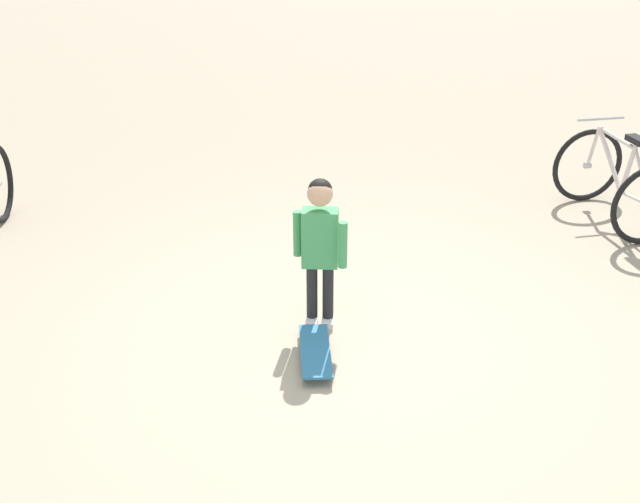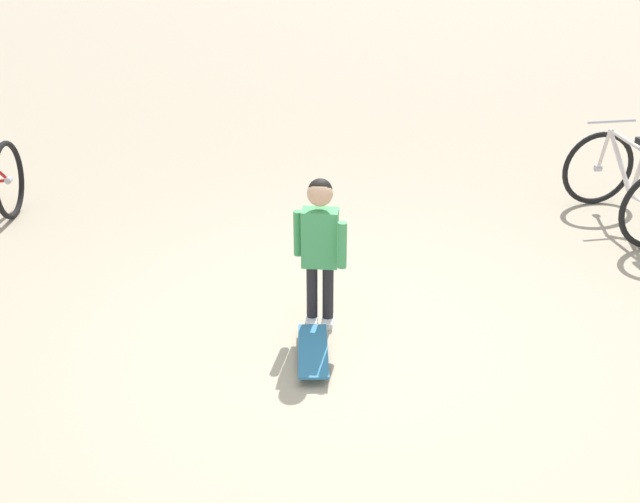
# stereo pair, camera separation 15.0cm
# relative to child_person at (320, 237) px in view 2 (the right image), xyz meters

# --- Properties ---
(ground_plane) EXTENTS (50.00, 50.00, 0.00)m
(ground_plane) POSITION_rel_child_person_xyz_m (0.37, 0.12, -0.66)
(ground_plane) COLOR tan
(child_person) EXTENTS (0.32, 0.30, 1.06)m
(child_person) POSITION_rel_child_person_xyz_m (0.00, 0.00, 0.00)
(child_person) COLOR black
(child_person) RESTS_ON ground
(skateboard) EXTENTS (0.65, 0.33, 0.07)m
(skateboard) POSITION_rel_child_person_xyz_m (0.43, -0.16, -0.60)
(skateboard) COLOR teal
(skateboard) RESTS_ON ground
(bicycle_near) EXTENTS (1.12, 0.80, 0.85)m
(bicycle_near) POSITION_rel_child_person_xyz_m (-0.99, 3.05, -0.28)
(bicycle_near) COLOR black
(bicycle_near) RESTS_ON ground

